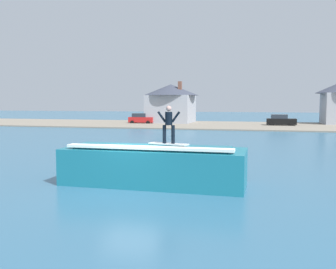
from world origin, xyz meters
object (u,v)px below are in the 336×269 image
object	(u,v)px
wave_crest	(154,165)
house_with_chimney	(171,102)
surfboard	(168,144)
car_near_shore	(141,119)
car_far_shore	(281,120)
surfer	(169,123)

from	to	relation	value
wave_crest	house_with_chimney	world-z (taller)	house_with_chimney
surfboard	car_near_shore	size ratio (longest dim) A/B	0.44
wave_crest	car_near_shore	xyz separation A→B (m)	(-15.55, 44.32, 0.08)
wave_crest	car_far_shore	xyz separation A→B (m)	(7.39, 44.06, 0.08)
surfboard	car_near_shore	xyz separation A→B (m)	(-16.26, 44.36, -0.93)
car_near_shore	car_far_shore	xyz separation A→B (m)	(22.95, -0.26, 0.00)
house_with_chimney	car_far_shore	bearing A→B (deg)	-11.21
surfer	car_far_shore	xyz separation A→B (m)	(6.66, 44.18, -1.89)
surfboard	house_with_chimney	size ratio (longest dim) A/B	0.20
surfboard	surfer	distance (m)	0.97
surfer	wave_crest	bearing A→B (deg)	171.16
wave_crest	car_far_shore	world-z (taller)	car_far_shore
surfboard	car_far_shore	distance (m)	44.62
wave_crest	surfboard	distance (m)	1.23
surfboard	house_with_chimney	bearing A→B (deg)	103.95
surfer	car_far_shore	size ratio (longest dim) A/B	0.37
car_near_shore	house_with_chimney	world-z (taller)	house_with_chimney
wave_crest	house_with_chimney	size ratio (longest dim) A/B	0.84
wave_crest	surfboard	xyz separation A→B (m)	(0.70, -0.04, 1.01)
surfer	car_far_shore	distance (m)	44.72
surfboard	wave_crest	bearing A→B (deg)	176.83
car_near_shore	car_far_shore	bearing A→B (deg)	-0.64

